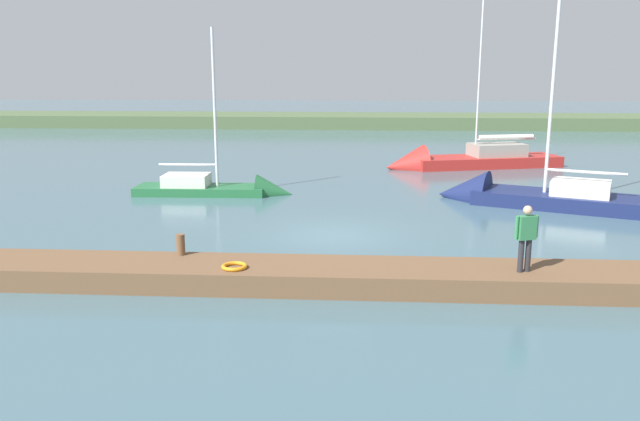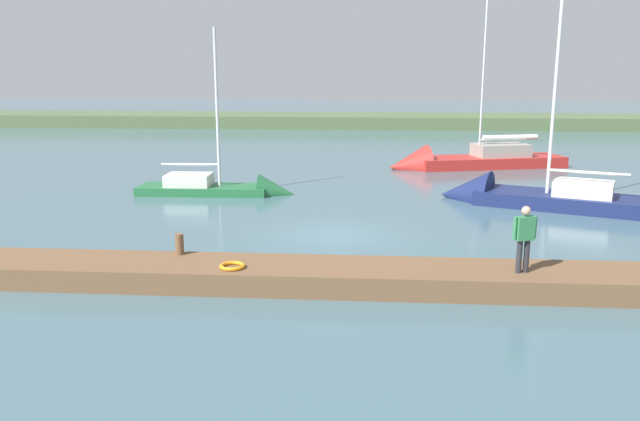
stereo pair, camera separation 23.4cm
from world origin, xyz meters
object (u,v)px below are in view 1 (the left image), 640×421
object	(u,v)px
mooring_post_near	(181,245)
sailboat_inner_slip	(226,192)
sailboat_mid_channel	(524,199)
person_on_dock	(526,234)
life_ring_buoy	(234,266)
sailboat_behind_pier	(459,163)

from	to	relation	value
mooring_post_near	sailboat_inner_slip	world-z (taller)	sailboat_inner_slip
sailboat_mid_channel	person_on_dock	bearing A→B (deg)	98.32
sailboat_inner_slip	mooring_post_near	bearing A→B (deg)	-84.92
person_on_dock	sailboat_inner_slip	bearing A→B (deg)	-159.55
life_ring_buoy	sailboat_inner_slip	size ratio (longest dim) A/B	0.08
life_ring_buoy	sailboat_mid_channel	size ratio (longest dim) A/B	0.06
mooring_post_near	sailboat_inner_slip	distance (m)	11.64
sailboat_mid_channel	sailboat_behind_pier	size ratio (longest dim) A/B	1.02
life_ring_buoy	mooring_post_near	bearing A→B (deg)	-32.70
mooring_post_near	life_ring_buoy	bearing A→B (deg)	147.30
sailboat_inner_slip	sailboat_behind_pier	size ratio (longest dim) A/B	0.73
sailboat_mid_channel	sailboat_behind_pier	bearing A→B (deg)	-60.94
life_ring_buoy	person_on_dock	distance (m)	7.35
mooring_post_near	sailboat_mid_channel	world-z (taller)	sailboat_mid_channel
mooring_post_near	person_on_dock	distance (m)	9.05
life_ring_buoy	person_on_dock	size ratio (longest dim) A/B	0.39
sailboat_mid_channel	life_ring_buoy	bearing A→B (deg)	70.71
sailboat_mid_channel	person_on_dock	size ratio (longest dim) A/B	6.78
sailboat_behind_pier	person_on_dock	xyz separation A→B (m)	(1.63, 21.31, 1.30)
sailboat_inner_slip	sailboat_mid_channel	xyz separation A→B (m)	(-13.02, 1.36, 0.11)
sailboat_mid_channel	sailboat_behind_pier	world-z (taller)	sailboat_mid_channel
sailboat_inner_slip	person_on_dock	distance (m)	16.15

